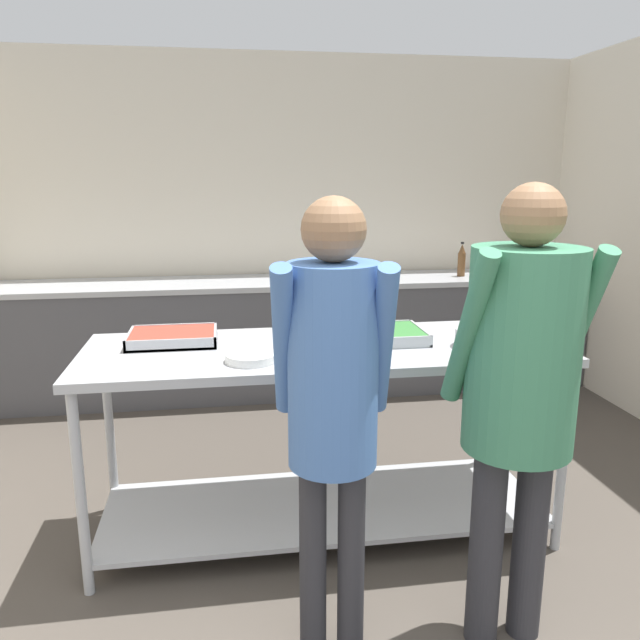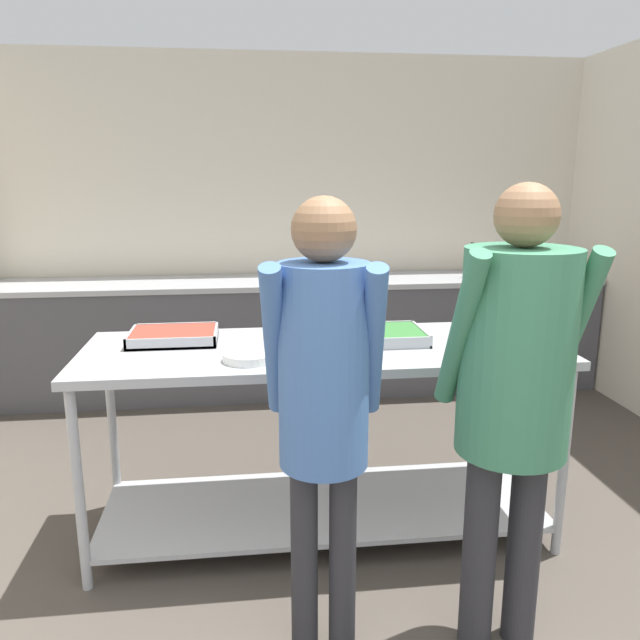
{
  "view_description": "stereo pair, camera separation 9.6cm",
  "coord_description": "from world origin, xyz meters",
  "px_view_note": "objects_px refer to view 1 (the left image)",
  "views": [
    {
      "loc": [
        -0.52,
        -0.9,
        1.71
      ],
      "look_at": [
        -0.08,
        1.95,
        1.04
      ],
      "focal_mm": 35.0,
      "sensor_mm": 36.0,
      "label": 1
    },
    {
      "loc": [
        -0.42,
        -0.92,
        1.71
      ],
      "look_at": [
        -0.08,
        1.95,
        1.04
      ],
      "focal_mm": 35.0,
      "sensor_mm": 36.0,
      "label": 2
    }
  ],
  "objects_px": {
    "broccoli_bowl": "(309,345)",
    "serving_tray_vegetables": "(378,335)",
    "guest_serving_left": "(521,375)",
    "serving_tray_roast": "(173,337)",
    "plate_stack": "(251,357)",
    "sauce_pan": "(481,337)",
    "water_bottle": "(462,261)",
    "guest_serving_right": "(333,383)"
  },
  "relations": [
    {
      "from": "plate_stack",
      "to": "sauce_pan",
      "type": "xyz_separation_m",
      "value": [
        1.06,
        0.07,
        0.03
      ]
    },
    {
      "from": "serving_tray_roast",
      "to": "guest_serving_right",
      "type": "height_order",
      "value": "guest_serving_right"
    },
    {
      "from": "serving_tray_roast",
      "to": "plate_stack",
      "type": "bearing_deg",
      "value": -46.09
    },
    {
      "from": "sauce_pan",
      "to": "plate_stack",
      "type": "bearing_deg",
      "value": -176.13
    },
    {
      "from": "sauce_pan",
      "to": "water_bottle",
      "type": "xyz_separation_m",
      "value": [
        0.74,
        2.15,
        0.05
      ]
    },
    {
      "from": "guest_serving_left",
      "to": "water_bottle",
      "type": "distance_m",
      "value": 2.99
    },
    {
      "from": "plate_stack",
      "to": "guest_serving_left",
      "type": "bearing_deg",
      "value": -35.38
    },
    {
      "from": "serving_tray_roast",
      "to": "broccoli_bowl",
      "type": "height_order",
      "value": "broccoli_bowl"
    },
    {
      "from": "water_bottle",
      "to": "guest_serving_right",
      "type": "bearing_deg",
      "value": -118.79
    },
    {
      "from": "plate_stack",
      "to": "guest_serving_right",
      "type": "bearing_deg",
      "value": -68.32
    },
    {
      "from": "guest_serving_right",
      "to": "water_bottle",
      "type": "distance_m",
      "value": 3.23
    },
    {
      "from": "water_bottle",
      "to": "plate_stack",
      "type": "bearing_deg",
      "value": -129.06
    },
    {
      "from": "broccoli_bowl",
      "to": "guest_serving_right",
      "type": "bearing_deg",
      "value": -91.32
    },
    {
      "from": "plate_stack",
      "to": "guest_serving_left",
      "type": "distance_m",
      "value": 1.1
    },
    {
      "from": "plate_stack",
      "to": "water_bottle",
      "type": "bearing_deg",
      "value": 50.94
    },
    {
      "from": "broccoli_bowl",
      "to": "serving_tray_vegetables",
      "type": "relative_size",
      "value": 0.52
    },
    {
      "from": "broccoli_bowl",
      "to": "plate_stack",
      "type": "bearing_deg",
      "value": -165.23
    },
    {
      "from": "broccoli_bowl",
      "to": "water_bottle",
      "type": "bearing_deg",
      "value": 54.37
    },
    {
      "from": "plate_stack",
      "to": "broccoli_bowl",
      "type": "height_order",
      "value": "broccoli_bowl"
    },
    {
      "from": "serving_tray_vegetables",
      "to": "sauce_pan",
      "type": "bearing_deg",
      "value": -23.05
    },
    {
      "from": "serving_tray_vegetables",
      "to": "plate_stack",
      "type": "bearing_deg",
      "value": -157.42
    },
    {
      "from": "serving_tray_roast",
      "to": "broccoli_bowl",
      "type": "bearing_deg",
      "value": -25.86
    },
    {
      "from": "guest_serving_right",
      "to": "plate_stack",
      "type": "bearing_deg",
      "value": 111.68
    },
    {
      "from": "broccoli_bowl",
      "to": "serving_tray_vegetables",
      "type": "xyz_separation_m",
      "value": [
        0.36,
        0.19,
        -0.02
      ]
    },
    {
      "from": "serving_tray_roast",
      "to": "sauce_pan",
      "type": "xyz_separation_m",
      "value": [
        1.41,
        -0.29,
        0.02
      ]
    },
    {
      "from": "sauce_pan",
      "to": "guest_serving_left",
      "type": "bearing_deg",
      "value": -102.65
    },
    {
      "from": "serving_tray_roast",
      "to": "plate_stack",
      "type": "height_order",
      "value": "serving_tray_roast"
    },
    {
      "from": "plate_stack",
      "to": "sauce_pan",
      "type": "relative_size",
      "value": 0.6
    },
    {
      "from": "sauce_pan",
      "to": "guest_serving_right",
      "type": "xyz_separation_m",
      "value": [
        -0.81,
        -0.69,
        0.05
      ]
    },
    {
      "from": "plate_stack",
      "to": "broccoli_bowl",
      "type": "xyz_separation_m",
      "value": [
        0.26,
        0.07,
        0.02
      ]
    },
    {
      "from": "broccoli_bowl",
      "to": "serving_tray_vegetables",
      "type": "height_order",
      "value": "broccoli_bowl"
    },
    {
      "from": "serving_tray_vegetables",
      "to": "guest_serving_left",
      "type": "xyz_separation_m",
      "value": [
        0.28,
        -0.9,
        0.08
      ]
    },
    {
      "from": "plate_stack",
      "to": "sauce_pan",
      "type": "bearing_deg",
      "value": 3.87
    },
    {
      "from": "guest_serving_right",
      "to": "water_bottle",
      "type": "xyz_separation_m",
      "value": [
        1.56,
        2.83,
        0.0
      ]
    },
    {
      "from": "guest_serving_right",
      "to": "water_bottle",
      "type": "height_order",
      "value": "guest_serving_right"
    },
    {
      "from": "plate_stack",
      "to": "water_bottle",
      "type": "height_order",
      "value": "water_bottle"
    },
    {
      "from": "serving_tray_vegetables",
      "to": "guest_serving_right",
      "type": "relative_size",
      "value": 0.26
    },
    {
      "from": "guest_serving_left",
      "to": "serving_tray_roast",
      "type": "bearing_deg",
      "value": 141.25
    },
    {
      "from": "plate_stack",
      "to": "serving_tray_vegetables",
      "type": "height_order",
      "value": "serving_tray_vegetables"
    },
    {
      "from": "sauce_pan",
      "to": "guest_serving_right",
      "type": "bearing_deg",
      "value": -139.88
    },
    {
      "from": "broccoli_bowl",
      "to": "serving_tray_roast",
      "type": "bearing_deg",
      "value": 154.14
    },
    {
      "from": "serving_tray_roast",
      "to": "broccoli_bowl",
      "type": "distance_m",
      "value": 0.68
    }
  ]
}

